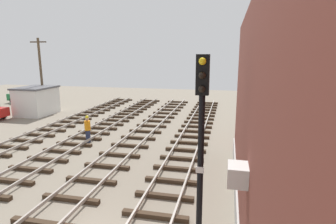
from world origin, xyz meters
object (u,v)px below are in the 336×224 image
at_px(signal_mast, 201,134).
at_px(control_hut, 37,101).
at_px(parked_car_green, 26,95).
at_px(track_worker_foreground, 88,129).
at_px(utility_pole_far, 41,74).

distance_m(signal_mast, control_hut, 24.04).
distance_m(parked_car_green, track_worker_foreground, 19.98).
bearing_deg(signal_mast, control_hut, 138.28).
xyz_separation_m(control_hut, track_worker_foreground, (9.37, -7.09, -0.46)).
xyz_separation_m(signal_mast, control_hut, (-17.86, 15.93, -2.27)).
distance_m(parked_car_green, utility_pole_far, 7.69).
bearing_deg(utility_pole_far, parked_car_green, 142.80).
xyz_separation_m(utility_pole_far, track_worker_foreground, (9.68, -8.56, -3.01)).
height_order(parked_car_green, track_worker_foreground, track_worker_foreground).
distance_m(signal_mast, track_worker_foreground, 12.56).
distance_m(utility_pole_far, track_worker_foreground, 13.27).
distance_m(control_hut, utility_pole_far, 2.97).
height_order(signal_mast, control_hut, signal_mast).
relative_size(signal_mast, control_hut, 1.55).
distance_m(signal_mast, parked_car_green, 32.31).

